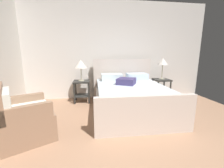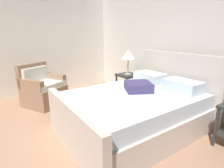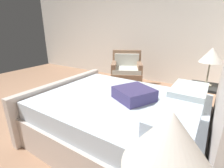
{
  "view_description": "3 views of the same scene",
  "coord_description": "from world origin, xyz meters",
  "px_view_note": "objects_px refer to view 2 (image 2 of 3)",
  "views": [
    {
      "loc": [
        -0.77,
        -1.27,
        1.32
      ],
      "look_at": [
        -0.34,
        1.74,
        0.69
      ],
      "focal_mm": 23.22,
      "sensor_mm": 36.0,
      "label": 1
    },
    {
      "loc": [
        2.02,
        0.13,
        1.5
      ],
      "look_at": [
        0.05,
        1.51,
        0.82
      ],
      "focal_mm": 28.1,
      "sensor_mm": 36.0,
      "label": 2
    },
    {
      "loc": [
        1.72,
        2.77,
        1.44
      ],
      "look_at": [
        -0.15,
        1.61,
        0.68
      ],
      "focal_mm": 26.24,
      "sensor_mm": 36.0,
      "label": 3
    }
  ],
  "objects_px": {
    "bed": "(136,109)",
    "nightstand_left": "(128,82)",
    "table_lamp_left": "(128,55)",
    "armchair": "(42,89)"
  },
  "relations": [
    {
      "from": "bed",
      "to": "nightstand_left",
      "type": "bearing_deg",
      "value": 145.9
    },
    {
      "from": "table_lamp_left",
      "to": "armchair",
      "type": "distance_m",
      "value": 2.05
    },
    {
      "from": "armchair",
      "to": "table_lamp_left",
      "type": "bearing_deg",
      "value": 66.02
    },
    {
      "from": "armchair",
      "to": "bed",
      "type": "bearing_deg",
      "value": 26.51
    },
    {
      "from": "bed",
      "to": "armchair",
      "type": "xyz_separation_m",
      "value": [
        -1.95,
        -0.97,
        -0.0
      ]
    },
    {
      "from": "table_lamp_left",
      "to": "armchair",
      "type": "height_order",
      "value": "table_lamp_left"
    },
    {
      "from": "table_lamp_left",
      "to": "nightstand_left",
      "type": "bearing_deg",
      "value": -80.54
    },
    {
      "from": "nightstand_left",
      "to": "armchair",
      "type": "height_order",
      "value": "armchair"
    },
    {
      "from": "nightstand_left",
      "to": "table_lamp_left",
      "type": "distance_m",
      "value": 0.65
    },
    {
      "from": "nightstand_left",
      "to": "armchair",
      "type": "xyz_separation_m",
      "value": [
        -0.78,
        -1.76,
        -0.06
      ]
    }
  ]
}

